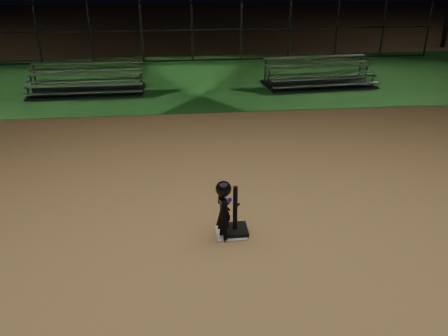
% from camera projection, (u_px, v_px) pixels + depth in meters
% --- Properties ---
extents(ground, '(80.00, 80.00, 0.00)m').
position_uv_depth(ground, '(231.00, 233.00, 6.97)').
color(ground, '#AD844E').
rests_on(ground, ground).
extents(grass_strip, '(60.00, 8.00, 0.01)m').
position_uv_depth(grass_strip, '(197.00, 78.00, 16.00)').
color(grass_strip, '#194E19').
rests_on(grass_strip, ground).
extents(home_plate, '(0.45, 0.45, 0.02)m').
position_uv_depth(home_plate, '(231.00, 233.00, 6.96)').
color(home_plate, beige).
rests_on(home_plate, ground).
extents(batting_tee, '(0.38, 0.38, 0.77)m').
position_uv_depth(batting_tee, '(235.00, 223.00, 6.92)').
color(batting_tee, black).
rests_on(batting_tee, home_plate).
extents(child_batter, '(0.38, 0.60, 0.96)m').
position_uv_depth(child_batter, '(224.00, 209.00, 6.63)').
color(child_batter, black).
rests_on(child_batter, ground).
extents(bleacher_left, '(3.50, 1.74, 0.85)m').
position_uv_depth(bleacher_left, '(87.00, 87.00, 14.26)').
color(bleacher_left, silver).
rests_on(bleacher_left, ground).
extents(bleacher_right, '(3.65, 1.98, 0.87)m').
position_uv_depth(bleacher_right, '(318.00, 80.00, 15.05)').
color(bleacher_right, '#AFB0B4').
rests_on(bleacher_right, ground).
extents(backstop_fence, '(20.08, 0.08, 2.50)m').
position_uv_depth(backstop_fence, '(192.00, 30.00, 18.18)').
color(backstop_fence, '#38383D').
rests_on(backstop_fence, ground).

